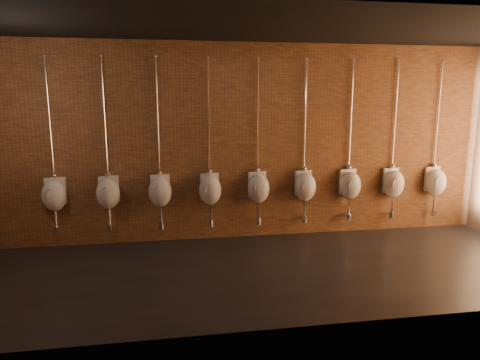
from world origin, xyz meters
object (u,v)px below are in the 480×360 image
at_px(urinal_0, 54,194).
at_px(urinal_6, 350,184).
at_px(urinal_2, 160,191).
at_px(urinal_3, 210,189).
at_px(urinal_5, 305,186).
at_px(urinal_7, 393,183).
at_px(urinal_1, 108,193).
at_px(urinal_4, 258,187).
at_px(urinal_8, 435,181).

xyz_separation_m(urinal_0, urinal_6, (4.81, 0.00, 0.00)).
relative_size(urinal_2, urinal_3, 1.00).
height_order(urinal_0, urinal_5, same).
distance_m(urinal_0, urinal_5, 4.01).
bearing_deg(urinal_7, urinal_6, 180.00).
bearing_deg(urinal_1, urinal_6, 0.00).
bearing_deg(urinal_4, urinal_3, 180.00).
xyz_separation_m(urinal_1, urinal_6, (4.01, 0.00, 0.00)).
bearing_deg(urinal_0, urinal_2, 0.00).
bearing_deg(urinal_8, urinal_1, 180.00).
distance_m(urinal_1, urinal_4, 2.40).
xyz_separation_m(urinal_1, urinal_4, (2.40, 0.00, 0.00)).
height_order(urinal_3, urinal_6, same).
xyz_separation_m(urinal_0, urinal_4, (3.21, 0.00, 0.00)).
bearing_deg(urinal_2, urinal_0, 180.00).
height_order(urinal_0, urinal_1, same).
relative_size(urinal_4, urinal_6, 1.00).
relative_size(urinal_2, urinal_8, 1.00).
bearing_deg(urinal_0, urinal_8, 0.00).
xyz_separation_m(urinal_7, urinal_8, (0.80, 0.00, 0.00)).
relative_size(urinal_0, urinal_4, 1.00).
height_order(urinal_4, urinal_6, same).
relative_size(urinal_0, urinal_6, 1.00).
distance_m(urinal_3, urinal_8, 4.01).
xyz_separation_m(urinal_0, urinal_2, (1.60, 0.00, 0.00)).
bearing_deg(urinal_4, urinal_8, 0.00).
relative_size(urinal_3, urinal_5, 1.00).
relative_size(urinal_5, urinal_7, 1.00).
bearing_deg(urinal_3, urinal_2, 180.00).
xyz_separation_m(urinal_4, urinal_7, (2.40, 0.00, 0.00)).
distance_m(urinal_1, urinal_2, 0.80).
relative_size(urinal_2, urinal_7, 1.00).
distance_m(urinal_6, urinal_7, 0.80).
height_order(urinal_2, urinal_7, same).
bearing_deg(urinal_0, urinal_1, 0.00).
distance_m(urinal_3, urinal_4, 0.80).
distance_m(urinal_0, urinal_3, 2.40).
xyz_separation_m(urinal_0, urinal_3, (2.40, 0.00, 0.00)).
bearing_deg(urinal_4, urinal_6, 0.00).
bearing_deg(urinal_7, urinal_8, 0.00).
bearing_deg(urinal_5, urinal_4, 180.00).
distance_m(urinal_4, urinal_8, 3.21).
xyz_separation_m(urinal_4, urinal_5, (0.80, 0.00, 0.00)).
xyz_separation_m(urinal_1, urinal_8, (5.61, 0.00, 0.00)).
relative_size(urinal_5, urinal_8, 1.00).
distance_m(urinal_1, urinal_5, 3.21).
height_order(urinal_3, urinal_4, same).
bearing_deg(urinal_8, urinal_2, 180.00).
bearing_deg(urinal_1, urinal_8, 0.00).
bearing_deg(urinal_7, urinal_0, 180.00).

